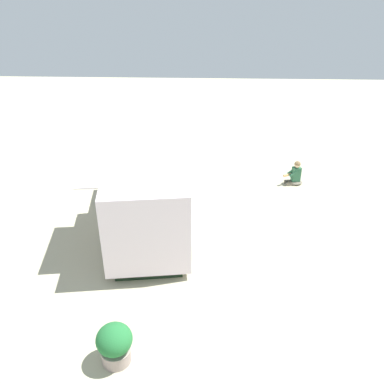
# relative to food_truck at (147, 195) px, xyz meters

# --- Properties ---
(ground_plane) EXTENTS (40.00, 40.00, 0.00)m
(ground_plane) POSITION_rel_food_truck_xyz_m (1.41, -0.10, -1.17)
(ground_plane) COLOR #BAB392
(food_truck) EXTENTS (3.16, 5.56, 2.47)m
(food_truck) POSITION_rel_food_truck_xyz_m (0.00, 0.00, 0.00)
(food_truck) COLOR white
(food_truck) RESTS_ON ground_plane
(person_customer) EXTENTS (0.80, 0.54, 0.92)m
(person_customer) POSITION_rel_food_truck_xyz_m (5.06, 3.20, -0.81)
(person_customer) COLOR #6C6655
(person_customer) RESTS_ON ground_plane
(planter_flowering_near) EXTENTS (0.55, 0.55, 0.79)m
(planter_flowering_near) POSITION_rel_food_truck_xyz_m (-0.32, 4.50, -0.79)
(planter_flowering_near) COLOR tan
(planter_flowering_near) RESTS_ON ground_plane
(planter_flowering_far) EXTENTS (0.73, 0.73, 0.92)m
(planter_flowering_far) POSITION_rel_food_truck_xyz_m (-0.02, -4.84, -0.68)
(planter_flowering_far) COLOR #A28F88
(planter_flowering_far) RESTS_ON ground_plane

